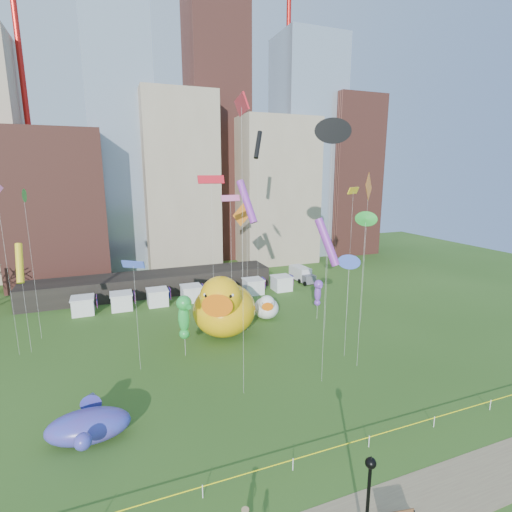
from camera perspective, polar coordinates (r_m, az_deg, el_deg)
name	(u,v)px	position (r m, az deg, el deg)	size (l,w,h in m)	color
ground	(293,470)	(28.87, 5.47, -29.05)	(160.00, 160.00, 0.00)	#2A4D18
skyline	(168,160)	(81.24, -12.96, 13.69)	(101.00, 23.00, 68.00)	brown
crane_left	(20,6)	(88.43, -31.60, 29.01)	(23.00, 1.00, 76.00)	red
crane_right	(292,42)	(96.84, 5.36, 28.98)	(23.00, 1.00, 76.00)	red
pavilion	(153,284)	(63.94, -15.08, -3.97)	(38.00, 6.00, 3.20)	black
vendor_tents	(192,294)	(59.10, -9.53, -5.54)	(33.24, 2.80, 2.40)	white
caution_tape	(293,461)	(28.43, 5.50, -28.02)	(50.00, 0.06, 0.90)	white
big_duck	(224,307)	(45.66, -4.82, -7.51)	(10.40, 11.29, 7.86)	#FFB80D
small_duck	(266,307)	(51.31, 1.54, -7.57)	(4.40, 4.99, 3.51)	white
seahorse_green	(184,314)	(40.90, -10.62, -8.38)	(1.88, 2.20, 6.71)	silver
seahorse_purple	(318,291)	(51.12, 9.19, -5.09)	(1.38, 1.62, 5.37)	silver
whale_inflatable	(89,424)	(32.82, -23.54, -21.80)	(6.04, 7.59, 2.59)	#503289
lamppost	(369,492)	(23.44, 16.34, -30.52)	(0.56, 0.56, 5.39)	black
box_truck	(302,274)	(69.10, 6.78, -2.68)	(2.69, 6.01, 2.50)	silver
kite_0	(211,180)	(48.60, -6.68, 11.08)	(3.34, 0.50, 18.69)	silver
kite_2	(258,145)	(57.14, 0.29, 16.12)	(2.05, 2.23, 24.89)	silver
kite_3	(24,196)	(49.07, -31.19, 7.58)	(0.24, 1.48, 17.33)	silver
kite_4	(20,263)	(46.38, -31.62, -0.92)	(0.78, 2.41, 11.94)	silver
kite_5	(349,262)	(39.73, 13.64, -0.88)	(1.24, 1.17, 11.02)	silver
kite_6	(369,189)	(49.20, 16.34, 9.57)	(2.62, 2.23, 19.05)	silver
kite_7	(327,242)	(33.66, 10.49, 2.01)	(1.95, 2.44, 15.26)	silver
kite_8	(242,107)	(30.93, -2.16, 21.24)	(1.21, 4.00, 24.59)	silver
kite_9	(230,200)	(44.69, -3.81, 8.34)	(2.32, 0.61, 16.50)	silver
kite_10	(333,131)	(45.40, 11.29, 17.68)	(2.77, 1.16, 24.90)	silver
kite_11	(366,220)	(37.11, 15.95, 5.18)	(1.01, 1.21, 15.53)	silver
kite_12	(353,192)	(50.68, 14.21, 9.25)	(2.58, 1.83, 17.22)	silver
kite_13	(133,265)	(37.52, -17.72, -1.31)	(2.06, 1.57, 11.03)	silver
kite_14	(242,216)	(53.04, -2.10, 5.97)	(1.78, 2.77, 14.98)	silver
kite_15	(247,202)	(44.60, -1.36, 8.03)	(2.12, 3.01, 18.24)	silver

